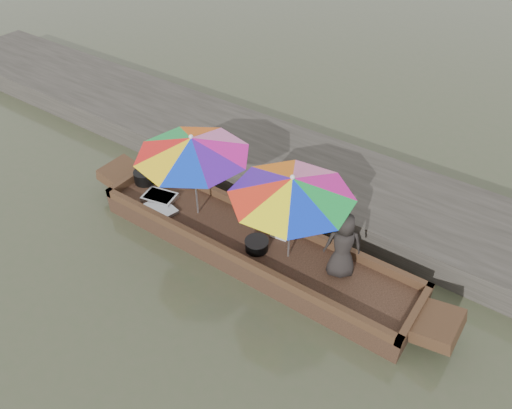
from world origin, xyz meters
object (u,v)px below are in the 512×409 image
Objects in this scene: cooking_pot at (145,176)px; charcoal_grill at (257,245)px; tray_crayfish at (160,197)px; supply_bag at (281,229)px; tray_scallop at (160,209)px; vendor at (343,245)px; boat_hull at (253,247)px; umbrella_bow at (195,176)px; umbrella_stern at (290,218)px.

charcoal_grill is at bearing -6.22° from cooking_pot.
tray_crayfish is 2.31m from supply_bag.
tray_scallop is at bearing -30.02° from cooking_pot.
cooking_pot is at bearing 156.94° from tray_crayfish.
supply_bag is at bearing 75.32° from charcoal_grill.
vendor is (4.03, 0.01, 0.45)m from cooking_pot.
cooking_pot reaches higher than tray_crayfish.
charcoal_grill is at bearing -1.21° from tray_crayfish.
tray_crayfish reaches higher than boat_hull.
umbrella_bow and umbrella_stern have the same top height.
boat_hull is at bearing -3.11° from cooking_pot.
tray_crayfish is 0.31m from tray_scallop.
umbrella_stern is (2.41, 0.33, 0.74)m from tray_scallop.
umbrella_stern reaches higher than cooking_pot.
umbrella_bow is (-1.48, -0.34, 0.65)m from supply_bag.
umbrella_bow is at bearing 29.79° from tray_scallop.
supply_bag is 0.81m from umbrella_stern.
charcoal_grill is 0.19× the size of umbrella_bow.
boat_hull is 1.96m from tray_crayfish.
boat_hull is 13.17× the size of cooking_pot.
tray_scallop is 3.30m from vendor.
boat_hull is 1.77m from tray_scallop.
umbrella_stern is at bearing 2.50° from tray_crayfish.
charcoal_grill is at bearing 5.05° from tray_scallop.
supply_bag is 0.25× the size of vendor.
umbrella_stern is (0.68, 0.00, 0.95)m from boat_hull.
cooking_pot is 0.75× the size of tray_scallop.
boat_hull is 3.02× the size of umbrella_stern.
supply_bag is at bearing 46.10° from boat_hull.
cooking_pot reaches higher than tray_scallop.
tray_scallop is at bearing -169.19° from boat_hull.
tray_scallop is 2.54m from umbrella_stern.
boat_hull is 1.17m from umbrella_stern.
umbrella_bow reaches higher than cooking_pot.
charcoal_grill is 1.42m from vendor.
vendor reaches higher than tray_crayfish.
charcoal_grill is at bearing -104.68° from supply_bag.
umbrella_stern is at bearing -20.33° from vendor.
vendor is at bearing 3.24° from umbrella_bow.
cooking_pot is 0.23× the size of umbrella_bow.
umbrella_bow reaches higher than supply_bag.
boat_hull is 9.82× the size of tray_scallop.
tray_crayfish is (-1.94, -0.11, 0.22)m from boat_hull.
supply_bag is (2.05, 0.67, 0.10)m from tray_scallop.
umbrella_bow is (0.79, 0.11, 0.73)m from tray_crayfish.
tray_scallop is (0.22, -0.21, -0.01)m from tray_crayfish.
tray_crayfish is 3.49m from vendor.
supply_bag is at bearing 136.57° from umbrella_stern.
tray_scallop reaches higher than boat_hull.
umbrella_bow is at bearing 180.00° from umbrella_stern.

